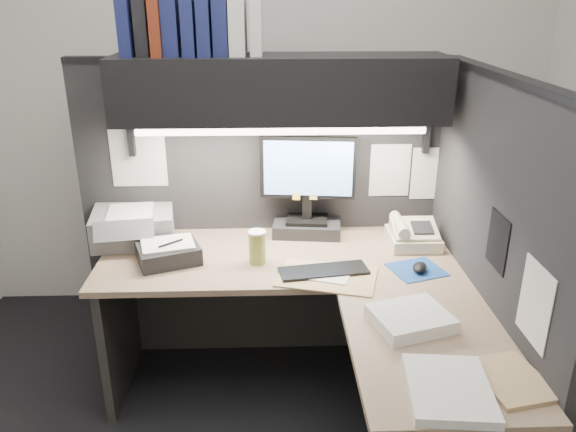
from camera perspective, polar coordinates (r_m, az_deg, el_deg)
The scene contains 20 objects.
wall_back at distance 3.45m, azimuth -3.18°, elevation 12.25°, with size 3.50×0.04×2.70m, color silver.
partition_back at distance 3.04m, azimuth -2.57°, elevation 0.20°, with size 1.90×0.06×1.60m, color black.
partition_right at distance 2.53m, azimuth 19.49°, elevation -5.74°, with size 0.06×1.50×1.60m, color black.
desk at distance 2.43m, azimuth 7.19°, elevation -15.77°, with size 1.70×1.53×0.73m.
overhead_shelf at distance 2.68m, azimuth -0.77°, elevation 12.84°, with size 1.55×0.34×0.30m, color black.
task_light_tube at distance 2.58m, azimuth -0.68°, elevation 8.63°, with size 0.04×0.04×1.32m, color white.
monitor at distance 2.89m, azimuth 1.98°, elevation 1.99°, with size 0.49×0.25×0.52m.
keyboard at distance 2.56m, azimuth 3.65°, elevation -5.63°, with size 0.40×0.13×0.02m, color black.
mousepad at distance 2.65m, azimuth 12.93°, elevation -5.33°, with size 0.23×0.21×0.00m, color navy.
mouse at distance 2.63m, azimuth 13.24°, elevation -5.10°, with size 0.06×0.10×0.04m, color black.
telephone at distance 2.89m, azimuth 12.60°, elevation -1.93°, with size 0.24×0.25×0.10m, color beige.
coffee_cup at distance 2.63m, azimuth -3.14°, elevation -3.26°, with size 0.08×0.08×0.15m, color gold.
printer at distance 2.98m, azimuth -15.41°, elevation -0.89°, with size 0.40×0.34×0.16m, color gray.
notebook_stack at distance 2.71m, azimuth -12.06°, elevation -3.69°, with size 0.28×0.23×0.08m, color black.
open_folder at distance 2.53m, azimuth 3.98°, elevation -6.18°, with size 0.43×0.28×0.01m, color tan.
paper_stack_a at distance 2.22m, azimuth 12.34°, elevation -10.17°, with size 0.28×0.24×0.05m, color white.
paper_stack_b at distance 1.93m, azimuth 16.02°, elevation -16.56°, with size 0.26×0.32×0.03m, color white.
manila_stack at distance 2.04m, azimuth 21.75°, elevation -15.15°, with size 0.20×0.26×0.01m, color tan.
binder_row at distance 2.68m, azimuth -9.63°, elevation 18.81°, with size 0.62×0.25×0.31m.
pinned_papers at distance 2.63m, azimuth 5.86°, elevation 2.53°, with size 1.76×1.31×0.51m.
Camera 1 is at (0.06, -1.90, 1.91)m, focal length 35.00 mm.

